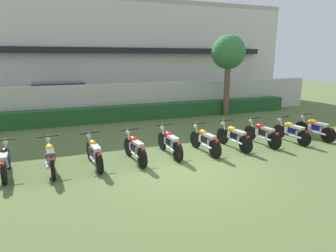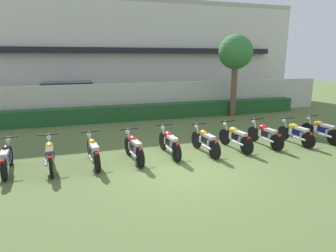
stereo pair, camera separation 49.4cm
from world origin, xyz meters
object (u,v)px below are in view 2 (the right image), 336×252
at_px(motorcycle_in_row_2, 50,155).
at_px(parked_car, 71,99).
at_px(motorcycle_in_row_1, 6,158).
at_px(motorcycle_in_row_4, 134,147).
at_px(tree_near_inspector, 236,54).
at_px(motorcycle_in_row_3, 93,151).
at_px(motorcycle_in_row_10, 321,130).
at_px(motorcycle_in_row_6, 205,141).
at_px(motorcycle_in_row_9, 296,133).
at_px(motorcycle_in_row_7, 235,137).
at_px(motorcycle_in_row_8, 265,134).
at_px(motorcycle_in_row_5, 169,142).

bearing_deg(motorcycle_in_row_2, parked_car, -8.50).
xyz_separation_m(motorcycle_in_row_1, motorcycle_in_row_4, (3.67, -0.15, 0.01)).
bearing_deg(tree_near_inspector, motorcycle_in_row_3, -145.06).
xyz_separation_m(motorcycle_in_row_1, motorcycle_in_row_10, (11.16, -0.14, 0.00)).
height_order(tree_near_inspector, motorcycle_in_row_10, tree_near_inspector).
bearing_deg(motorcycle_in_row_6, tree_near_inspector, -42.69).
height_order(motorcycle_in_row_9, motorcycle_in_row_10, motorcycle_in_row_10).
bearing_deg(motorcycle_in_row_10, motorcycle_in_row_6, 83.39).
distance_m(motorcycle_in_row_2, motorcycle_in_row_4, 2.49).
bearing_deg(motorcycle_in_row_6, motorcycle_in_row_3, 84.52).
bearing_deg(motorcycle_in_row_1, motorcycle_in_row_6, -95.32).
xyz_separation_m(motorcycle_in_row_3, motorcycle_in_row_10, (8.75, -0.01, -0.00)).
distance_m(tree_near_inspector, motorcycle_in_row_1, 12.16).
bearing_deg(motorcycle_in_row_4, motorcycle_in_row_3, 82.09).
bearing_deg(motorcycle_in_row_3, motorcycle_in_row_4, -97.46).
height_order(motorcycle_in_row_3, motorcycle_in_row_7, same).
bearing_deg(motorcycle_in_row_10, motorcycle_in_row_8, 80.85).
bearing_deg(motorcycle_in_row_5, parked_car, 17.90).
xyz_separation_m(motorcycle_in_row_8, motorcycle_in_row_9, (1.29, -0.13, -0.01)).
height_order(parked_car, motorcycle_in_row_6, parked_car).
bearing_deg(motorcycle_in_row_4, motorcycle_in_row_2, 82.73).
height_order(tree_near_inspector, motorcycle_in_row_1, tree_near_inspector).
distance_m(motorcycle_in_row_3, motorcycle_in_row_4, 1.26).
distance_m(motorcycle_in_row_3, motorcycle_in_row_9, 7.53).
bearing_deg(motorcycle_in_row_7, tree_near_inspector, -36.64).
bearing_deg(motorcycle_in_row_3, motorcycle_in_row_8, -95.70).
bearing_deg(motorcycle_in_row_7, motorcycle_in_row_9, -99.91).
bearing_deg(motorcycle_in_row_9, motorcycle_in_row_5, 82.09).
relative_size(motorcycle_in_row_5, motorcycle_in_row_10, 1.06).
relative_size(motorcycle_in_row_5, motorcycle_in_row_7, 1.04).
height_order(tree_near_inspector, motorcycle_in_row_6, tree_near_inspector).
relative_size(motorcycle_in_row_1, motorcycle_in_row_9, 1.02).
xyz_separation_m(tree_near_inspector, motorcycle_in_row_3, (-8.03, -5.61, -2.99)).
distance_m(motorcycle_in_row_1, motorcycle_in_row_6, 6.17).
relative_size(motorcycle_in_row_4, motorcycle_in_row_6, 0.98).
distance_m(motorcycle_in_row_2, motorcycle_in_row_8, 7.47).
bearing_deg(motorcycle_in_row_1, motorcycle_in_row_3, -97.22).
bearing_deg(motorcycle_in_row_1, motorcycle_in_row_7, -94.55).
distance_m(tree_near_inspector, motorcycle_in_row_2, 11.23).
relative_size(tree_near_inspector, motorcycle_in_row_8, 2.39).
bearing_deg(motorcycle_in_row_8, motorcycle_in_row_10, -98.82).
distance_m(parked_car, motorcycle_in_row_9, 11.95).
relative_size(motorcycle_in_row_8, motorcycle_in_row_9, 1.05).
bearing_deg(tree_near_inspector, motorcycle_in_row_10, -82.71).
bearing_deg(motorcycle_in_row_6, parked_car, 22.04).
xyz_separation_m(motorcycle_in_row_9, motorcycle_in_row_10, (1.22, 0.02, 0.01)).
bearing_deg(parked_car, motorcycle_in_row_10, -42.27).
bearing_deg(motorcycle_in_row_2, motorcycle_in_row_7, -94.37).
bearing_deg(motorcycle_in_row_3, motorcycle_in_row_10, -96.72).
relative_size(motorcycle_in_row_2, motorcycle_in_row_10, 1.04).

